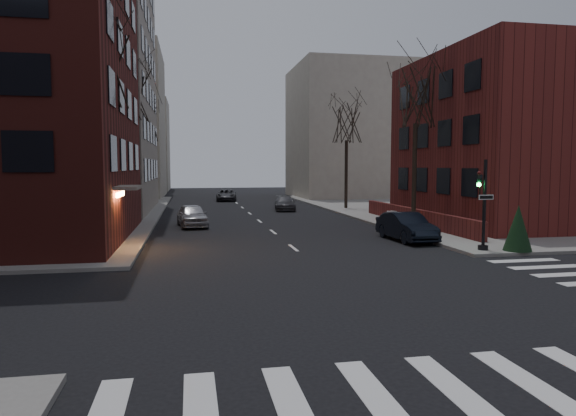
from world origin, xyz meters
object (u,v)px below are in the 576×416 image
object	(u,v)px
tree_left_c	(146,123)
evergreen_shrub	(518,228)
car_lane_gray	(285,203)
tree_right_a	(416,97)
streetlamp_far	(155,162)
tree_left_b	(129,93)
car_lane_silver	(192,215)
tree_left_a	(100,67)
car_lane_far	(226,195)
streetlamp_near	(134,160)
traffic_signal	(483,210)
sandwich_board	(392,219)
tree_right_b	(347,123)
parked_sedan	(406,227)

from	to	relation	value
tree_left_c	evergreen_shrub	distance (m)	37.00
tree_left_c	car_lane_gray	world-z (taller)	tree_left_c
tree_right_a	streetlamp_far	size ratio (longest dim) A/B	1.55
tree_left_b	tree_right_a	bearing A→B (deg)	-24.44
car_lane_silver	car_lane_gray	bearing A→B (deg)	46.80
tree_left_a	car_lane_far	distance (m)	33.43
tree_left_c	tree_left_b	bearing A→B (deg)	-90.00
streetlamp_far	evergreen_shrub	world-z (taller)	streetlamp_far
tree_right_a	car_lane_far	bearing A→B (deg)	109.25
streetlamp_near	car_lane_gray	distance (m)	15.91
streetlamp_near	car_lane_silver	world-z (taller)	streetlamp_near
traffic_signal	tree_right_a	xyz separation A→B (m)	(0.86, 9.01, 6.12)
streetlamp_near	sandwich_board	distance (m)	16.45
tree_right_b	evergreen_shrub	size ratio (longest dim) A/B	4.54
car_lane_silver	evergreen_shrub	size ratio (longest dim) A/B	2.10
car_lane_far	tree_left_a	bearing A→B (deg)	-98.28
parked_sedan	tree_left_b	bearing A→B (deg)	136.50
traffic_signal	car_lane_far	size ratio (longest dim) A/B	0.87
traffic_signal	tree_right_b	xyz separation A→B (m)	(0.86, 23.01, 5.68)
car_lane_silver	tree_left_c	bearing A→B (deg)	96.09
car_lane_silver	streetlamp_near	bearing A→B (deg)	166.24
tree_right_a	parked_sedan	xyz separation A→B (m)	(-2.60, -4.82, -7.30)
traffic_signal	evergreen_shrub	xyz separation A→B (m)	(1.42, -0.49, -0.75)
tree_left_b	tree_right_a	distance (m)	19.35
tree_left_a	tree_left_b	size ratio (longest dim) A/B	0.95
tree_left_c	tree_right_b	xyz separation A→B (m)	(17.60, -8.00, -0.44)
tree_left_a	tree_left_c	size ratio (longest dim) A/B	1.06
tree_left_a	tree_right_b	size ratio (longest dim) A/B	1.12
tree_right_b	sandwich_board	world-z (taller)	tree_right_b
traffic_signal	tree_right_b	size ratio (longest dim) A/B	0.44
tree_right_b	tree_left_b	bearing A→B (deg)	-161.18
car_lane_silver	car_lane_gray	distance (m)	13.43
tree_left_c	streetlamp_near	bearing A→B (deg)	-88.09
tree_left_b	car_lane_gray	size ratio (longest dim) A/B	2.52
tree_left_a	evergreen_shrub	distance (m)	20.33
streetlamp_far	sandwich_board	distance (m)	28.96
parked_sedan	car_lane_silver	bearing A→B (deg)	139.39
tree_left_a	tree_left_b	world-z (taller)	tree_left_b
tree_right_a	car_lane_gray	world-z (taller)	tree_right_a
evergreen_shrub	tree_left_c	bearing A→B (deg)	119.95
tree_left_a	sandwich_board	world-z (taller)	tree_left_a
streetlamp_far	car_lane_far	distance (m)	8.94
streetlamp_near	car_lane_far	world-z (taller)	streetlamp_near
streetlamp_near	car_lane_silver	size ratio (longest dim) A/B	1.48
sandwich_board	car_lane_silver	bearing A→B (deg)	148.46
parked_sedan	car_lane_far	distance (m)	33.06
car_lane_far	tree_right_a	bearing A→B (deg)	-64.78
streetlamp_far	evergreen_shrub	bearing A→B (deg)	-62.35
streetlamp_far	sandwich_board	size ratio (longest dim) A/B	6.25
streetlamp_near	car_lane_gray	size ratio (longest dim) A/B	1.47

